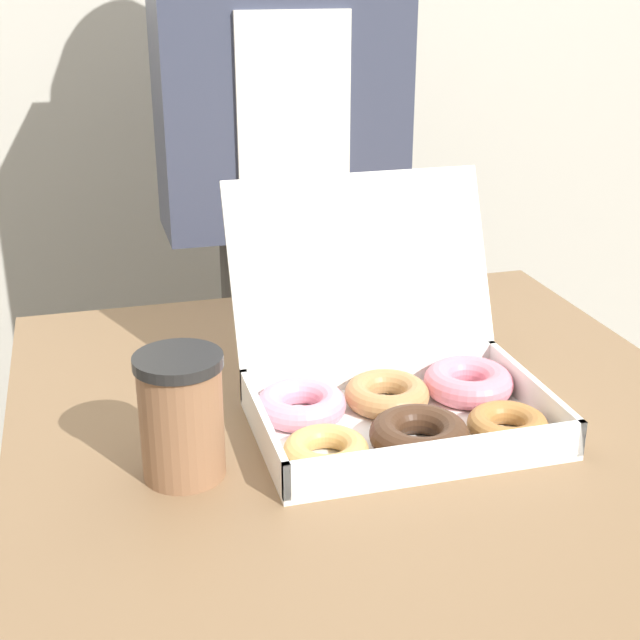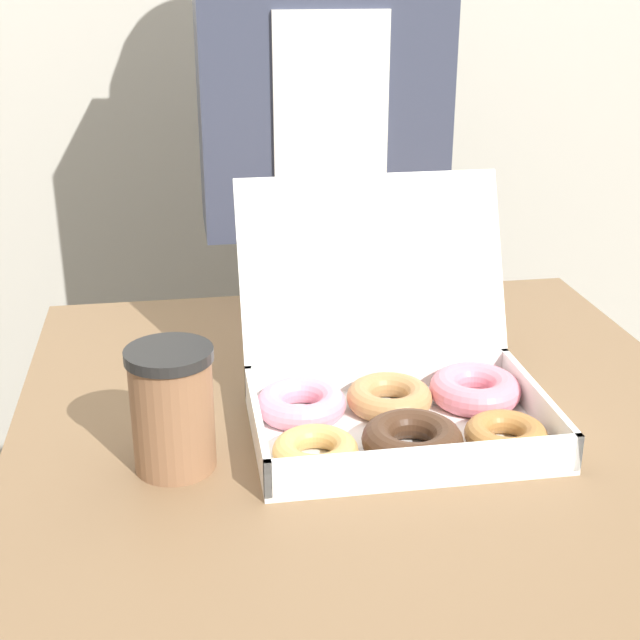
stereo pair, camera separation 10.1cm
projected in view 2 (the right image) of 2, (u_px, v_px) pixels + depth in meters
name	position (u px, v px, depth m)	size (l,w,h in m)	color
donut_box	(397.00, 395.00, 1.03)	(0.35, 0.34, 0.26)	white
coffee_cup	(172.00, 408.00, 0.94)	(0.09, 0.09, 0.14)	#8C6042
person_customer	(321.00, 190.00, 1.64)	(0.43, 0.24, 1.60)	#4C4742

